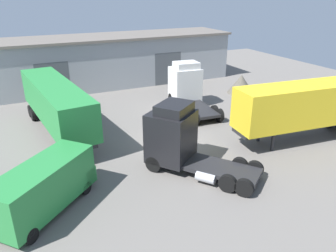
{
  "coord_description": "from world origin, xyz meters",
  "views": [
    {
      "loc": [
        -9.46,
        -19.2,
        10.13
      ],
      "look_at": [
        -0.75,
        -0.79,
        1.6
      ],
      "focal_mm": 35.0,
      "sensor_mm": 36.0,
      "label": 1
    }
  ],
  "objects_px": {
    "container_trailer_grey": "(308,105)",
    "gravel_pile": "(241,84)",
    "tractor_unit_white": "(187,87)",
    "tractor_unit_black": "(179,139)",
    "container_trailer_green": "(56,102)",
    "oil_drum": "(174,124)",
    "delivery_van_green": "(46,185)"
  },
  "relations": [
    {
      "from": "container_trailer_green",
      "to": "delivery_van_green",
      "type": "bearing_deg",
      "value": -17.99
    },
    {
      "from": "tractor_unit_white",
      "to": "gravel_pile",
      "type": "bearing_deg",
      "value": -72.91
    },
    {
      "from": "container_trailer_grey",
      "to": "tractor_unit_black",
      "type": "bearing_deg",
      "value": 4.76
    },
    {
      "from": "oil_drum",
      "to": "tractor_unit_white",
      "type": "bearing_deg",
      "value": 51.07
    },
    {
      "from": "tractor_unit_black",
      "to": "gravel_pile",
      "type": "xyz_separation_m",
      "value": [
        13.06,
        11.2,
        -0.95
      ]
    },
    {
      "from": "tractor_unit_white",
      "to": "gravel_pile",
      "type": "xyz_separation_m",
      "value": [
        7.25,
        1.51,
        -0.97
      ]
    },
    {
      "from": "container_trailer_green",
      "to": "container_trailer_grey",
      "type": "distance_m",
      "value": 18.04
    },
    {
      "from": "tractor_unit_black",
      "to": "container_trailer_grey",
      "type": "relative_size",
      "value": 0.62
    },
    {
      "from": "tractor_unit_white",
      "to": "container_trailer_grey",
      "type": "distance_m",
      "value": 10.78
    },
    {
      "from": "tractor_unit_white",
      "to": "tractor_unit_black",
      "type": "relative_size",
      "value": 1.0
    },
    {
      "from": "tractor_unit_black",
      "to": "container_trailer_grey",
      "type": "height_order",
      "value": "container_trailer_grey"
    },
    {
      "from": "tractor_unit_white",
      "to": "oil_drum",
      "type": "distance_m",
      "value": 5.57
    },
    {
      "from": "tractor_unit_black",
      "to": "oil_drum",
      "type": "bearing_deg",
      "value": -60.65
    },
    {
      "from": "delivery_van_green",
      "to": "tractor_unit_black",
      "type": "relative_size",
      "value": 0.82
    },
    {
      "from": "tractor_unit_black",
      "to": "container_trailer_grey",
      "type": "distance_m",
      "value": 10.12
    },
    {
      "from": "tractor_unit_white",
      "to": "oil_drum",
      "type": "relative_size",
      "value": 7.69
    },
    {
      "from": "container_trailer_grey",
      "to": "gravel_pile",
      "type": "distance_m",
      "value": 11.88
    },
    {
      "from": "container_trailer_green",
      "to": "oil_drum",
      "type": "height_order",
      "value": "container_trailer_green"
    },
    {
      "from": "tractor_unit_white",
      "to": "delivery_van_green",
      "type": "xyz_separation_m",
      "value": [
        -13.48,
        -10.62,
        -0.55
      ]
    },
    {
      "from": "delivery_van_green",
      "to": "gravel_pile",
      "type": "bearing_deg",
      "value": -12.15
    },
    {
      "from": "tractor_unit_white",
      "to": "container_trailer_green",
      "type": "bearing_deg",
      "value": 101.92
    },
    {
      "from": "tractor_unit_white",
      "to": "delivery_van_green",
      "type": "height_order",
      "value": "tractor_unit_white"
    },
    {
      "from": "delivery_van_green",
      "to": "container_trailer_grey",
      "type": "relative_size",
      "value": 0.51
    },
    {
      "from": "tractor_unit_white",
      "to": "oil_drum",
      "type": "height_order",
      "value": "tractor_unit_white"
    },
    {
      "from": "tractor_unit_white",
      "to": "tractor_unit_black",
      "type": "distance_m",
      "value": 11.29
    },
    {
      "from": "container_trailer_green",
      "to": "tractor_unit_black",
      "type": "relative_size",
      "value": 1.76
    },
    {
      "from": "tractor_unit_white",
      "to": "tractor_unit_black",
      "type": "height_order",
      "value": "tractor_unit_white"
    },
    {
      "from": "tractor_unit_white",
      "to": "oil_drum",
      "type": "xyz_separation_m",
      "value": [
        -3.37,
        -4.17,
        -1.5
      ]
    },
    {
      "from": "container_trailer_grey",
      "to": "oil_drum",
      "type": "xyz_separation_m",
      "value": [
        -7.66,
        5.7,
        -2.18
      ]
    },
    {
      "from": "tractor_unit_white",
      "to": "gravel_pile",
      "type": "height_order",
      "value": "tractor_unit_white"
    },
    {
      "from": "tractor_unit_black",
      "to": "tractor_unit_white",
      "type": "bearing_deg",
      "value": -67.78
    },
    {
      "from": "container_trailer_green",
      "to": "tractor_unit_black",
      "type": "height_order",
      "value": "tractor_unit_black"
    }
  ]
}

